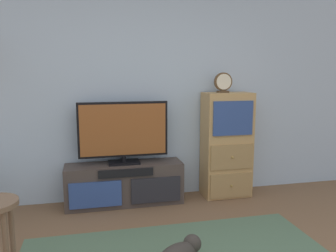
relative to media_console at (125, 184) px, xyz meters
name	(u,v)px	position (x,y,z in m)	size (l,w,h in m)	color
back_wall	(145,87)	(0.30, 0.27, 1.11)	(6.40, 0.12, 2.70)	#A8BCD1
media_console	(125,184)	(0.00, 0.00, 0.00)	(1.35, 0.38, 0.48)	#423833
television	(123,131)	(0.00, 0.02, 0.62)	(1.03, 0.22, 0.72)	black
side_cabinet	(227,145)	(1.27, 0.01, 0.40)	(0.58, 0.38, 1.29)	tan
desk_clock	(223,83)	(1.20, 0.00, 1.17)	(0.22, 0.08, 0.24)	#4C3823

